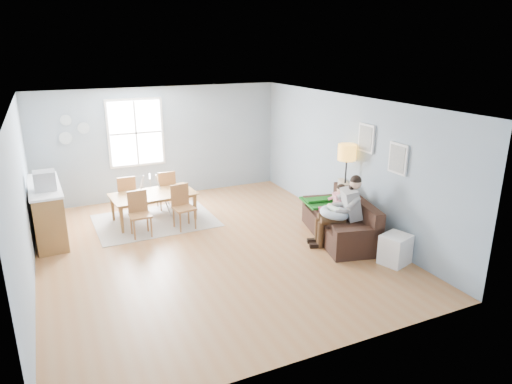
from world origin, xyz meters
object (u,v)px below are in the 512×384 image
father (342,208)px  counter (48,211)px  monitor (44,181)px  chair_nw (127,193)px  storage_cube (395,249)px  dining_table (154,208)px  baby_swing (151,196)px  chair_ne (166,188)px  sofa (342,224)px  floor_lamp (347,160)px  chair_sw (139,211)px  toddler (336,201)px  chair_se (182,204)px

father → counter: size_ratio=0.70×
monitor → chair_nw: bearing=31.0°
storage_cube → dining_table: size_ratio=0.33×
monitor → baby_swing: (2.11, 0.90, -0.88)m
counter → chair_ne: bearing=13.6°
chair_ne → counter: counter is taller
storage_cube → dining_table: bearing=131.4°
sofa → counter: bearing=154.7°
floor_lamp → chair_ne: (-2.99, 2.70, -0.95)m
dining_table → baby_swing: (0.06, 0.55, 0.08)m
dining_table → father: bearing=-46.8°
floor_lamp → chair_sw: floor_lamp is taller
floor_lamp → chair_ne: 4.14m
toddler → chair_nw: (-3.57, 2.84, -0.19)m
storage_cube → chair_sw: (-3.75, 3.14, 0.25)m
toddler → monitor: (-5.15, 1.89, 0.55)m
father → dining_table: (-2.94, 2.70, -0.42)m
chair_nw → dining_table: bearing=-52.5°
sofa → chair_se: 3.26m
sofa → baby_swing: (-3.07, 3.00, 0.09)m
sofa → floor_lamp: floor_lamp is taller
father → chair_sw: 3.96m
chair_nw → floor_lamp: bearing=-34.6°
toddler → storage_cube: 1.60m
storage_cube → chair_se: bearing=132.2°
toddler → counter: (-5.18, 2.26, -0.16)m
sofa → storage_cube: sofa is taller
dining_table → chair_sw: (-0.43, -0.62, 0.20)m
father → baby_swing: (-2.88, 3.25, -0.34)m
sofa → baby_swing: bearing=135.7°
dining_table → chair_sw: size_ratio=1.94×
sofa → counter: size_ratio=1.13×
counter → chair_se: bearing=-13.8°
sofa → counter: counter is taller
chair_se → father: bearing=-40.1°
storage_cube → chair_sw: 4.90m
chair_nw → counter: counter is taller
chair_nw → baby_swing: 0.54m
chair_sw → counter: bearing=158.7°
sofa → floor_lamp: 1.27m
chair_sw → monitor: bearing=170.4°
dining_table → chair_sw: bearing=-129.0°
baby_swing → chair_sw: bearing=-112.7°
sofa → chair_ne: chair_ne is taller
counter → sofa: bearing=-25.3°
storage_cube → baby_swing: size_ratio=0.58×
toddler → dining_table: 3.85m
floor_lamp → counter: bearing=159.2°
monitor → toddler: bearing=-20.1°
floor_lamp → dining_table: size_ratio=1.02×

